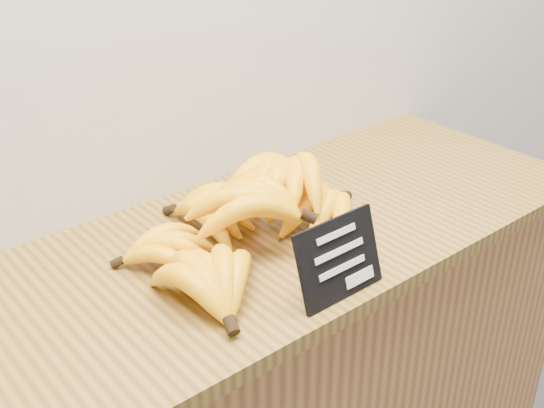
{
  "coord_description": "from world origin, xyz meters",
  "views": [
    {
      "loc": [
        -0.6,
        1.89,
        1.58
      ],
      "look_at": [
        0.06,
        2.7,
        1.02
      ],
      "focal_mm": 45.0,
      "sensor_mm": 36.0,
      "label": 1
    }
  ],
  "objects": [
    {
      "name": "counter_top",
      "position": [
        0.06,
        2.75,
        0.92
      ],
      "size": [
        1.44,
        0.54,
        0.03
      ],
      "primitive_type": "cube",
      "color": "olive",
      "rests_on": "counter"
    },
    {
      "name": "banana_pile",
      "position": [
        0.04,
        2.73,
        0.99
      ],
      "size": [
        0.55,
        0.39,
        0.13
      ],
      "color": "#FFBA0A",
      "rests_on": "counter_top"
    },
    {
      "name": "chalkboard_sign",
      "position": [
        0.06,
        2.53,
        0.99
      ],
      "size": [
        0.16,
        0.05,
        0.13
      ],
      "primitive_type": "cube",
      "rotation": [
        -0.31,
        0.0,
        0.0
      ],
      "color": "black",
      "rests_on": "counter_top"
    }
  ]
}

